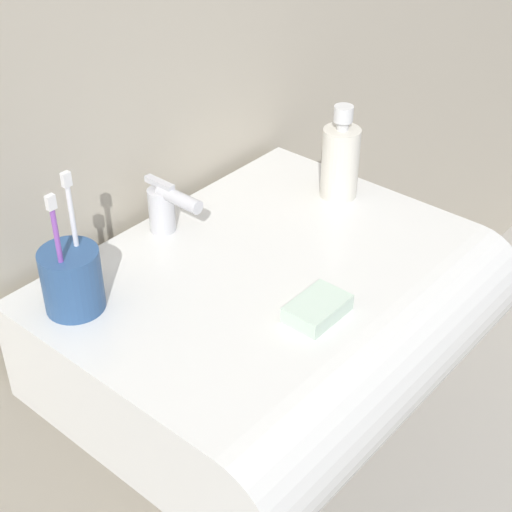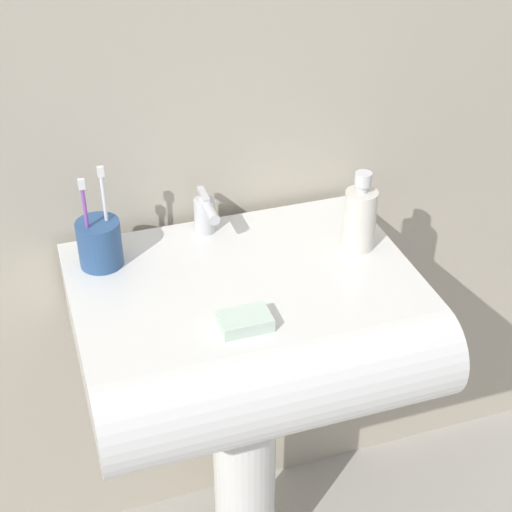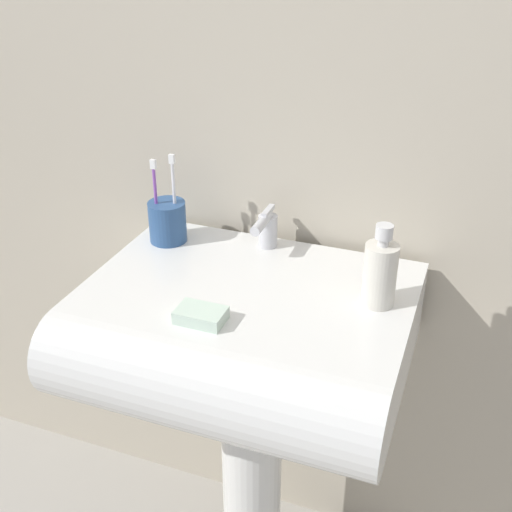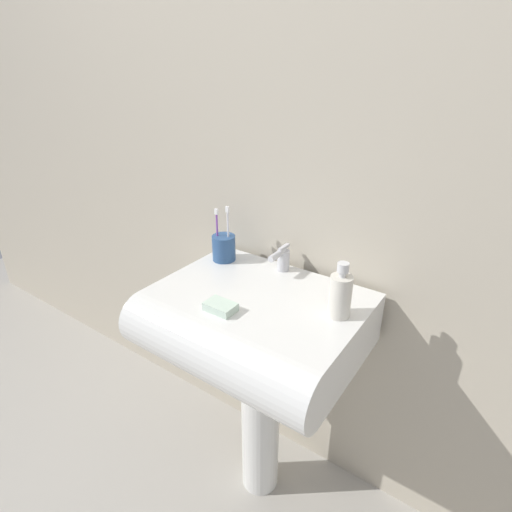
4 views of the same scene
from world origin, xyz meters
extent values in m
plane|color=#ADA89E|center=(0.00, 0.00, 0.00)|extent=(6.00, 6.00, 0.00)
cube|color=#B7AD99|center=(0.00, 0.26, 1.20)|extent=(5.00, 0.05, 2.40)
cylinder|color=white|center=(0.00, 0.00, 0.35)|extent=(0.14, 0.14, 0.70)
cube|color=white|center=(0.00, 0.00, 0.78)|extent=(0.64, 0.43, 0.17)
cylinder|color=white|center=(0.00, -0.21, 0.78)|extent=(0.64, 0.17, 0.17)
cylinder|color=silver|center=(-0.03, 0.17, 0.91)|extent=(0.04, 0.04, 0.07)
cylinder|color=silver|center=(-0.03, 0.13, 0.94)|extent=(0.02, 0.08, 0.02)
cube|color=silver|center=(-0.03, 0.17, 0.95)|extent=(0.01, 0.06, 0.01)
cylinder|color=#2D5184|center=(-0.24, 0.12, 0.92)|extent=(0.08, 0.08, 0.09)
cylinder|color=purple|center=(-0.26, 0.11, 0.96)|extent=(0.01, 0.01, 0.16)
cube|color=white|center=(-0.26, 0.11, 1.05)|extent=(0.01, 0.01, 0.02)
cylinder|color=white|center=(-0.23, 0.12, 0.97)|extent=(0.01, 0.01, 0.17)
cube|color=white|center=(-0.23, 0.12, 1.06)|extent=(0.01, 0.01, 0.02)
cylinder|color=silver|center=(0.25, 0.02, 0.93)|extent=(0.06, 0.06, 0.12)
cylinder|color=silver|center=(0.25, 0.02, 1.00)|extent=(0.02, 0.02, 0.02)
cylinder|color=silver|center=(0.25, 0.02, 1.02)|extent=(0.03, 0.03, 0.03)
cube|color=silver|center=(-0.04, -0.15, 0.88)|extent=(0.09, 0.06, 0.02)
camera|label=1|loc=(-0.73, -0.63, 1.55)|focal=55.00mm
camera|label=2|loc=(-0.35, -1.15, 1.73)|focal=55.00mm
camera|label=3|loc=(0.39, -1.02, 1.53)|focal=45.00mm
camera|label=4|loc=(0.60, -0.88, 1.50)|focal=28.00mm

